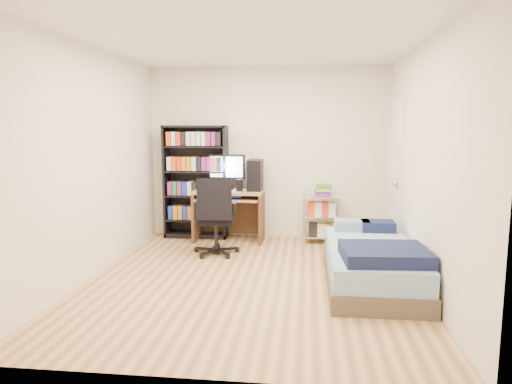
# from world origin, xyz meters

# --- Properties ---
(room) EXTENTS (3.58, 4.08, 2.58)m
(room) POSITION_xyz_m (0.00, 0.00, 1.25)
(room) COLOR tan
(room) RESTS_ON ground
(media_shelf) EXTENTS (0.93, 0.31, 1.73)m
(media_shelf) POSITION_xyz_m (-1.05, 1.84, 0.85)
(media_shelf) COLOR black
(media_shelf) RESTS_ON room
(computer_desk) EXTENTS (0.99, 0.57, 1.24)m
(computer_desk) POSITION_xyz_m (-0.43, 1.72, 0.67)
(computer_desk) COLOR tan
(computer_desk) RESTS_ON room
(office_chair) EXTENTS (0.67, 0.67, 1.01)m
(office_chair) POSITION_xyz_m (-0.57, 0.91, 0.32)
(office_chair) COLOR black
(office_chair) RESTS_ON room
(wire_cart) EXTENTS (0.52, 0.38, 0.82)m
(wire_cart) POSITION_xyz_m (0.80, 1.72, 0.54)
(wire_cart) COLOR silver
(wire_cart) RESTS_ON room
(bed) EXTENTS (0.92, 1.84, 0.53)m
(bed) POSITION_xyz_m (1.27, 0.00, 0.23)
(bed) COLOR brown
(bed) RESTS_ON room
(door) EXTENTS (0.12, 0.80, 2.00)m
(door) POSITION_xyz_m (1.72, 1.35, 1.00)
(door) COLOR silver
(door) RESTS_ON room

